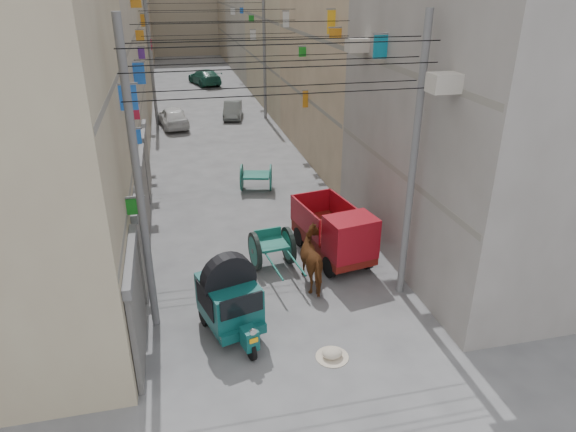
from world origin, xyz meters
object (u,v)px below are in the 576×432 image
object	(u,v)px
feed_sack	(332,353)
distant_car_green	(205,77)
distant_car_white	(173,117)
distant_car_grey	(233,110)
auto_rickshaw	(230,298)
horse	(316,260)
mini_truck	(338,237)
second_cart	(256,177)
tonga_cart	(272,247)

from	to	relation	value
feed_sack	distant_car_green	distance (m)	37.81
distant_car_white	distant_car_grey	xyz separation A→B (m)	(4.02, 1.58, -0.12)
auto_rickshaw	distant_car_grey	bearing A→B (deg)	67.25
feed_sack	distant_car_grey	size ratio (longest dim) A/B	0.16
distant_car_green	distant_car_grey	bearing A→B (deg)	77.99
horse	distant_car_white	size ratio (longest dim) A/B	0.51
mini_truck	second_cart	xyz separation A→B (m)	(-1.54, 6.96, -0.29)
distant_car_grey	distant_car_white	bearing A→B (deg)	-147.88
distant_car_green	second_cart	bearing A→B (deg)	74.48
mini_truck	distant_car_green	bearing A→B (deg)	82.82
distant_car_white	distant_car_green	bearing A→B (deg)	-111.13
mini_truck	horse	distance (m)	1.57
tonga_cart	distant_car_green	distance (m)	32.96
second_cart	distant_car_grey	distance (m)	13.51
distant_car_white	distant_car_green	size ratio (longest dim) A/B	0.84
tonga_cart	distant_car_grey	bearing A→B (deg)	79.36
mini_truck	second_cart	world-z (taller)	mini_truck
horse	mini_truck	bearing A→B (deg)	-135.06
tonga_cart	mini_truck	distance (m)	2.20
auto_rickshaw	horse	bearing A→B (deg)	16.82
mini_truck	distant_car_green	world-z (taller)	mini_truck
distant_car_grey	second_cart	bearing A→B (deg)	-82.25
second_cart	feed_sack	size ratio (longest dim) A/B	3.08
tonga_cart	feed_sack	world-z (taller)	tonga_cart
mini_truck	distant_car_white	bearing A→B (deg)	94.31
mini_truck	distant_car_grey	world-z (taller)	mini_truck
tonga_cart	distant_car_grey	world-z (taller)	tonga_cart
mini_truck	feed_sack	bearing A→B (deg)	-119.51
distant_car_white	second_cart	bearing A→B (deg)	96.86
distant_car_white	distant_car_green	distance (m)	14.70
distant_car_white	mini_truck	bearing A→B (deg)	95.69
auto_rickshaw	tonga_cart	bearing A→B (deg)	46.00
tonga_cart	mini_truck	size ratio (longest dim) A/B	0.77
mini_truck	distant_car_grey	distance (m)	20.48
tonga_cart	distant_car_green	size ratio (longest dim) A/B	0.62
feed_sack	distant_car_white	world-z (taller)	distant_car_white
tonga_cart	mini_truck	world-z (taller)	mini_truck
auto_rickshaw	horse	distance (m)	3.38
feed_sack	horse	xyz separation A→B (m)	(0.53, 3.42, 0.70)
mini_truck	horse	size ratio (longest dim) A/B	1.87
tonga_cart	feed_sack	size ratio (longest dim) A/B	5.48
horse	distant_car_green	bearing A→B (deg)	-90.86
horse	distant_car_green	world-z (taller)	horse
second_cart	distant_car_white	distance (m)	12.37
feed_sack	horse	distance (m)	3.54
tonga_cart	distant_car_grey	distance (m)	20.22
distant_car_grey	distant_car_green	distance (m)	12.81
feed_sack	mini_truck	bearing A→B (deg)	70.67
tonga_cart	distant_car_green	bearing A→B (deg)	82.33
auto_rickshaw	distant_car_grey	xyz separation A→B (m)	(3.07, 23.39, -0.50)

